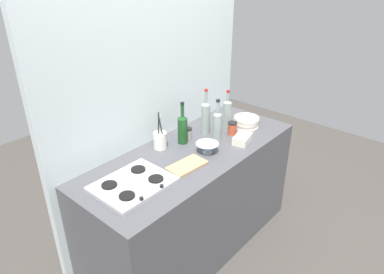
{
  "coord_description": "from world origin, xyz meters",
  "views": [
    {
      "loc": [
        -1.72,
        -1.5,
        2.2
      ],
      "look_at": [
        0.0,
        0.0,
        1.02
      ],
      "focal_mm": 33.43,
      "sensor_mm": 36.0,
      "label": 1
    }
  ],
  "objects_px": {
    "plate_stack": "(246,122)",
    "wine_bottle_rightmost": "(217,125)",
    "utensil_crock": "(160,140)",
    "wine_bottle_mid_right": "(227,114)",
    "mixing_bowl": "(207,148)",
    "cutting_board": "(187,166)",
    "condiment_jar_rear": "(232,128)",
    "wine_bottle_leftmost": "(206,117)",
    "stovetop_hob": "(133,184)",
    "condiment_jar_front": "(188,133)",
    "butter_dish": "(242,139)",
    "wine_bottle_mid_left": "(183,128)"
  },
  "relations": [
    {
      "from": "stovetop_hob",
      "to": "wine_bottle_mid_left",
      "type": "height_order",
      "value": "wine_bottle_mid_left"
    },
    {
      "from": "utensil_crock",
      "to": "cutting_board",
      "type": "distance_m",
      "value": 0.34
    },
    {
      "from": "wine_bottle_mid_left",
      "to": "wine_bottle_rightmost",
      "type": "xyz_separation_m",
      "value": [
        0.21,
        -0.17,
        0.0
      ]
    },
    {
      "from": "stovetop_hob",
      "to": "condiment_jar_rear",
      "type": "relative_size",
      "value": 4.53
    },
    {
      "from": "utensil_crock",
      "to": "condiment_jar_rear",
      "type": "xyz_separation_m",
      "value": [
        0.54,
        -0.27,
        -0.02
      ]
    },
    {
      "from": "stovetop_hob",
      "to": "wine_bottle_mid_right",
      "type": "relative_size",
      "value": 1.4
    },
    {
      "from": "plate_stack",
      "to": "wine_bottle_rightmost",
      "type": "bearing_deg",
      "value": 173.64
    },
    {
      "from": "wine_bottle_mid_right",
      "to": "wine_bottle_leftmost",
      "type": "bearing_deg",
      "value": 157.07
    },
    {
      "from": "wine_bottle_leftmost",
      "to": "mixing_bowl",
      "type": "relative_size",
      "value": 2.25
    },
    {
      "from": "wine_bottle_rightmost",
      "to": "condiment_jar_front",
      "type": "height_order",
      "value": "wine_bottle_rightmost"
    },
    {
      "from": "wine_bottle_rightmost",
      "to": "condiment_jar_front",
      "type": "distance_m",
      "value": 0.24
    },
    {
      "from": "stovetop_hob",
      "to": "cutting_board",
      "type": "bearing_deg",
      "value": -15.39
    },
    {
      "from": "plate_stack",
      "to": "wine_bottle_rightmost",
      "type": "xyz_separation_m",
      "value": [
        -0.35,
        0.04,
        0.09
      ]
    },
    {
      "from": "wine_bottle_mid_right",
      "to": "condiment_jar_rear",
      "type": "relative_size",
      "value": 3.24
    },
    {
      "from": "wine_bottle_leftmost",
      "to": "mixing_bowl",
      "type": "bearing_deg",
      "value": -138.46
    },
    {
      "from": "wine_bottle_mid_right",
      "to": "wine_bottle_rightmost",
      "type": "distance_m",
      "value": 0.22
    },
    {
      "from": "wine_bottle_mid_right",
      "to": "mixing_bowl",
      "type": "relative_size",
      "value": 2.01
    },
    {
      "from": "wine_bottle_leftmost",
      "to": "mixing_bowl",
      "type": "xyz_separation_m",
      "value": [
        -0.23,
        -0.21,
        -0.1
      ]
    },
    {
      "from": "wine_bottle_rightmost",
      "to": "utensil_crock",
      "type": "distance_m",
      "value": 0.45
    },
    {
      "from": "stovetop_hob",
      "to": "wine_bottle_rightmost",
      "type": "height_order",
      "value": "wine_bottle_rightmost"
    },
    {
      "from": "butter_dish",
      "to": "wine_bottle_mid_right",
      "type": "bearing_deg",
      "value": 63.51
    },
    {
      "from": "wine_bottle_leftmost",
      "to": "wine_bottle_mid_left",
      "type": "relative_size",
      "value": 1.13
    },
    {
      "from": "stovetop_hob",
      "to": "wine_bottle_leftmost",
      "type": "relative_size",
      "value": 1.25
    },
    {
      "from": "wine_bottle_rightmost",
      "to": "mixing_bowl",
      "type": "relative_size",
      "value": 1.99
    },
    {
      "from": "wine_bottle_rightmost",
      "to": "utensil_crock",
      "type": "bearing_deg",
      "value": 148.61
    },
    {
      "from": "wine_bottle_mid_right",
      "to": "utensil_crock",
      "type": "height_order",
      "value": "wine_bottle_mid_right"
    },
    {
      "from": "condiment_jar_rear",
      "to": "butter_dish",
      "type": "bearing_deg",
      "value": -114.77
    },
    {
      "from": "wine_bottle_mid_left",
      "to": "utensil_crock",
      "type": "xyz_separation_m",
      "value": [
        -0.17,
        0.07,
        -0.05
      ]
    },
    {
      "from": "butter_dish",
      "to": "cutting_board",
      "type": "height_order",
      "value": "butter_dish"
    },
    {
      "from": "wine_bottle_mid_right",
      "to": "condiment_jar_front",
      "type": "distance_m",
      "value": 0.37
    },
    {
      "from": "plate_stack",
      "to": "cutting_board",
      "type": "height_order",
      "value": "plate_stack"
    },
    {
      "from": "butter_dish",
      "to": "condiment_jar_front",
      "type": "distance_m",
      "value": 0.43
    },
    {
      "from": "condiment_jar_rear",
      "to": "utensil_crock",
      "type": "bearing_deg",
      "value": 153.43
    },
    {
      "from": "cutting_board",
      "to": "wine_bottle_rightmost",
      "type": "bearing_deg",
      "value": 11.46
    },
    {
      "from": "stovetop_hob",
      "to": "butter_dish",
      "type": "distance_m",
      "value": 0.95
    },
    {
      "from": "mixing_bowl",
      "to": "condiment_jar_rear",
      "type": "xyz_separation_m",
      "value": [
        0.37,
        0.04,
        0.01
      ]
    },
    {
      "from": "condiment_jar_rear",
      "to": "wine_bottle_leftmost",
      "type": "bearing_deg",
      "value": 127.8
    },
    {
      "from": "mixing_bowl",
      "to": "condiment_jar_front",
      "type": "xyz_separation_m",
      "value": [
        0.08,
        0.26,
        0.0
      ]
    },
    {
      "from": "plate_stack",
      "to": "cutting_board",
      "type": "bearing_deg",
      "value": -176.24
    },
    {
      "from": "condiment_jar_rear",
      "to": "cutting_board",
      "type": "distance_m",
      "value": 0.61
    },
    {
      "from": "wine_bottle_mid_right",
      "to": "butter_dish",
      "type": "relative_size",
      "value": 1.98
    },
    {
      "from": "wine_bottle_rightmost",
      "to": "utensil_crock",
      "type": "height_order",
      "value": "wine_bottle_rightmost"
    },
    {
      "from": "plate_stack",
      "to": "wine_bottle_rightmost",
      "type": "height_order",
      "value": "wine_bottle_rightmost"
    },
    {
      "from": "wine_bottle_leftmost",
      "to": "cutting_board",
      "type": "relative_size",
      "value": 1.36
    },
    {
      "from": "plate_stack",
      "to": "wine_bottle_leftmost",
      "type": "height_order",
      "value": "wine_bottle_leftmost"
    },
    {
      "from": "wine_bottle_mid_left",
      "to": "condiment_jar_rear",
      "type": "height_order",
      "value": "wine_bottle_mid_left"
    },
    {
      "from": "wine_bottle_mid_left",
      "to": "condiment_jar_rear",
      "type": "xyz_separation_m",
      "value": [
        0.37,
        -0.2,
        -0.07
      ]
    },
    {
      "from": "wine_bottle_leftmost",
      "to": "butter_dish",
      "type": "relative_size",
      "value": 2.22
    },
    {
      "from": "wine_bottle_mid_right",
      "to": "condiment_jar_front",
      "type": "relative_size",
      "value": 3.79
    },
    {
      "from": "mixing_bowl",
      "to": "utensil_crock",
      "type": "bearing_deg",
      "value": 119.54
    }
  ]
}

